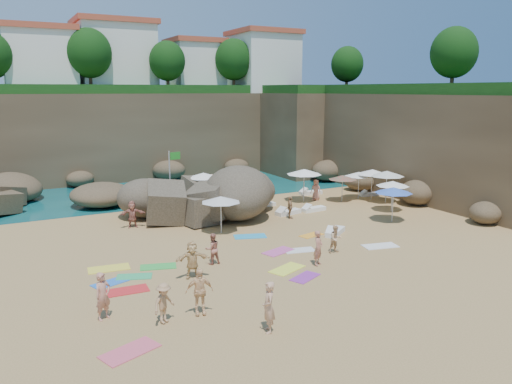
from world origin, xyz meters
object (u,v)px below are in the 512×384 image
parasol_0 (248,181)px  person_stand_2 (211,187)px  person_stand_1 (212,249)px  person_stand_3 (290,207)px  rock_outcrop (199,213)px  lounger_0 (288,212)px  parasol_1 (203,175)px  person_stand_6 (269,307)px  flag_pole (172,174)px  person_stand_4 (316,190)px  person_stand_5 (132,214)px  parasol_2 (359,174)px  person_stand_0 (103,296)px

parasol_0 → person_stand_2: 3.70m
person_stand_1 → person_stand_3: size_ratio=1.04×
rock_outcrop → lounger_0: size_ratio=4.42×
parasol_1 → person_stand_6: 20.80m
flag_pole → person_stand_4: flag_pole is taller
rock_outcrop → parasol_0: 4.44m
person_stand_5 → person_stand_6: bearing=-79.3°
rock_outcrop → person_stand_3: 6.44m
rock_outcrop → person_stand_1: size_ratio=5.43×
parasol_0 → person_stand_3: (0.75, -4.69, -1.06)m
parasol_1 → parasol_2: 11.99m
rock_outcrop → person_stand_5: (-4.97, -1.57, 0.84)m
person_stand_0 → person_stand_5: size_ratio=1.09×
flag_pole → person_stand_5: (-3.25, -1.96, -1.95)m
flag_pole → parasol_2: 14.56m
person_stand_1 → person_stand_2: 14.85m
parasol_0 → person_stand_4: parasol_0 is taller
parasol_0 → person_stand_0: bearing=-133.1°
parasol_2 → person_stand_2: bearing=152.5°
rock_outcrop → flag_pole: size_ratio=1.92×
person_stand_3 → person_stand_4: size_ratio=0.92×
lounger_0 → parasol_1: bearing=111.1°
flag_pole → person_stand_0: (-7.38, -13.99, -1.88)m
parasol_1 → flag_pole: bearing=-144.6°
parasol_2 → person_stand_6: size_ratio=1.21×
rock_outcrop → person_stand_6: 17.85m
lounger_0 → rock_outcrop: bearing=136.6°
person_stand_0 → person_stand_6: person_stand_6 is taller
person_stand_4 → person_stand_5: person_stand_5 is taller
parasol_1 → lounger_0: parasol_1 is taller
rock_outcrop → person_stand_5: rock_outcrop is taller
parasol_0 → parasol_1: parasol_1 is taller
parasol_0 → person_stand_4: 5.59m
rock_outcrop → flag_pole: 3.30m
person_stand_2 → parasol_1: bearing=99.3°
rock_outcrop → person_stand_2: size_ratio=4.32×
lounger_0 → person_stand_0: 17.69m
person_stand_2 → person_stand_3: size_ratio=1.31×
person_stand_2 → person_stand_6: person_stand_2 is taller
parasol_2 → person_stand_6: bearing=-136.9°
person_stand_1 → parasol_1: bearing=-109.4°
person_stand_1 → person_stand_6: person_stand_6 is taller
parasol_2 → person_stand_0: bearing=-151.1°
flag_pole → person_stand_6: (-2.47, -17.71, -1.86)m
lounger_0 → person_stand_4: person_stand_4 is taller
person_stand_0 → person_stand_2: bearing=27.9°
lounger_0 → person_stand_5: person_stand_5 is taller
person_stand_0 → person_stand_2: person_stand_2 is taller
person_stand_0 → person_stand_4: size_ratio=1.12×
flag_pole → person_stand_4: bearing=-4.2°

